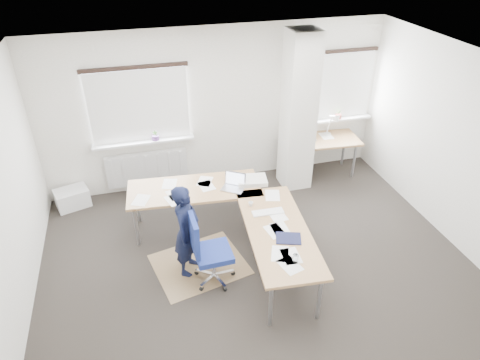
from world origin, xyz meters
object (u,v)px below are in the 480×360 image
object	(u,v)px
desk_side	(321,141)
task_chair	(211,263)
desk_main	(236,209)
person	(187,231)

from	to	relation	value
desk_side	task_chair	size ratio (longest dim) A/B	1.35
desk_main	desk_side	distance (m)	2.65
desk_main	task_chair	size ratio (longest dim) A/B	2.62
desk_side	person	distance (m)	3.43
desk_main	task_chair	xyz separation A→B (m)	(-0.51, -0.59, -0.39)
desk_side	person	size ratio (longest dim) A/B	1.06
desk_side	task_chair	xyz separation A→B (m)	(-2.57, -2.25, -0.39)
desk_main	task_chair	world-z (taller)	task_chair
task_chair	person	bearing A→B (deg)	129.21
desk_main	person	distance (m)	0.82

